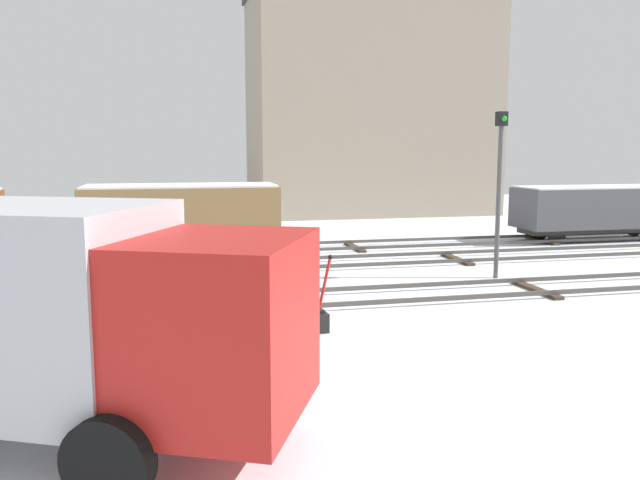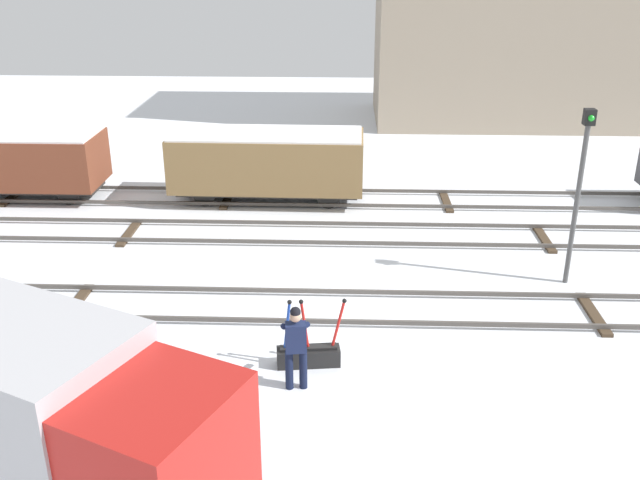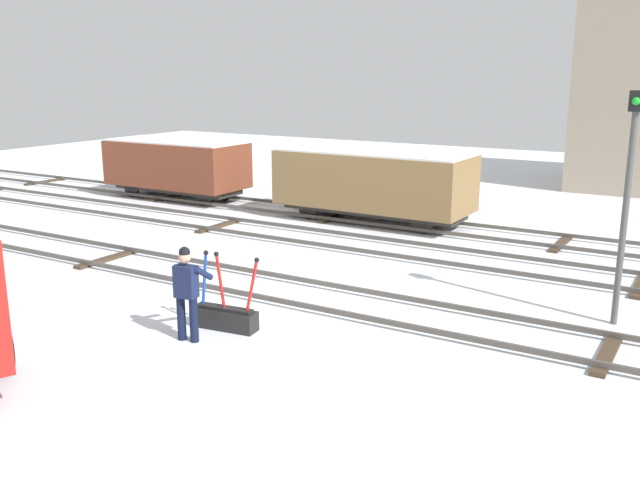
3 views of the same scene
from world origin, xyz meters
The scene contains 10 objects.
ground_plane centered at (0.00, 0.00, 0.00)m, with size 60.00×60.00×0.00m, color silver.
track_main_line centered at (0.00, 0.00, 0.11)m, with size 44.00×1.94×0.18m.
track_siding_near centered at (0.00, 4.37, 0.11)m, with size 44.00×1.94×0.18m.
track_siding_far centered at (0.00, 7.38, 0.11)m, with size 44.00×1.94×0.18m.
switch_lever_frame centered at (-0.39, -2.23, 0.25)m, with size 1.37×0.51×1.45m.
rail_worker centered at (-0.58, -3.00, 0.96)m, with size 0.59×0.65×1.70m.
delivery_truck centered at (-3.88, -5.98, 1.57)m, with size 5.94×4.28×2.75m.
signal_post centered at (5.71, 1.69, 2.59)m, with size 0.24×0.32×4.28m.
freight_car_mid_siding centered at (-2.19, 7.38, 1.30)m, with size 6.05×2.38×2.23m.
freight_car_near_switch centered at (-10.20, 7.38, 1.26)m, with size 5.26×2.21×2.15m.
Camera 2 is at (0.28, -14.23, 7.72)m, focal length 39.97 mm.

